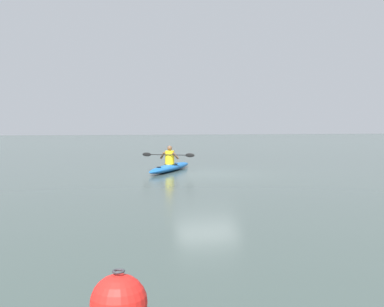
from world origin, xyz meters
The scene contains 4 objects.
ground_plane centered at (0.00, 0.00, 0.00)m, with size 160.00×160.00×0.00m, color #384742.
kayak centered at (1.22, -1.54, 0.15)m, with size 2.88×4.38×0.30m.
kayaker centered at (1.28, -1.44, 0.64)m, with size 2.04×1.20×0.79m.
mooring_buoy_orange_mid centered at (4.65, 14.18, 0.28)m, with size 0.55×0.55×0.59m.
Camera 1 is at (4.99, 18.73, 1.97)m, focal length 45.13 mm.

